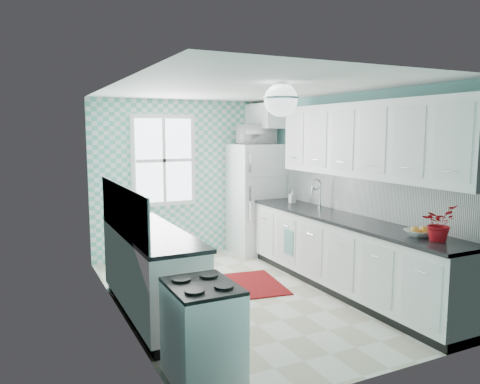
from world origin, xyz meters
name	(u,v)px	position (x,y,z in m)	size (l,w,h in m)	color
floor	(245,296)	(0.00, 0.00, -0.01)	(3.00, 4.40, 0.02)	white
ceiling	(246,88)	(0.00, 0.00, 2.51)	(3.00, 4.40, 0.02)	white
wall_back	(184,178)	(0.00, 2.21, 1.25)	(3.00, 0.02, 2.50)	#68ADA8
wall_front	(373,229)	(0.00, -2.21, 1.25)	(3.00, 0.02, 2.50)	#68ADA8
wall_left	(118,203)	(-1.51, 0.00, 1.25)	(0.02, 4.40, 2.50)	#68ADA8
wall_right	(346,188)	(1.51, 0.00, 1.25)	(0.02, 4.40, 2.50)	#68ADA8
accent_wall	(185,178)	(0.00, 2.19, 1.25)	(3.00, 0.01, 2.50)	#62C1AA
window	(164,160)	(-0.35, 2.16, 1.55)	(1.04, 0.05, 1.44)	white
backsplash_right	(365,196)	(1.49, -0.40, 1.20)	(0.02, 3.60, 0.51)	white
backsplash_left	(122,209)	(-1.49, -0.07, 1.20)	(0.02, 2.15, 0.51)	white
upper_cabinets_right	(368,140)	(1.33, -0.60, 1.90)	(0.33, 3.20, 0.90)	white
upper_cabinet_fridge	(266,116)	(1.30, 1.83, 2.25)	(0.40, 0.74, 0.40)	white
ceiling_light	(281,100)	(0.00, -0.80, 2.32)	(0.34, 0.34, 0.35)	silver
base_cabinets_right	(345,256)	(1.20, -0.40, 0.45)	(0.60, 3.60, 0.90)	white
countertop_right	(345,219)	(1.19, -0.40, 0.92)	(0.63, 3.60, 0.04)	black
base_cabinets_left	(151,274)	(-1.20, -0.07, 0.45)	(0.60, 2.15, 0.90)	white
countertop_left	(151,232)	(-1.19, -0.07, 0.92)	(0.63, 2.15, 0.04)	black
fridge	(256,198)	(1.11, 1.81, 0.90)	(0.78, 0.77, 1.80)	white
stove	(203,331)	(-1.20, -1.62, 0.42)	(0.53, 0.65, 0.79)	silver
sink	(311,209)	(1.20, 0.37, 0.93)	(0.46, 0.39, 0.53)	silver
rug	(252,284)	(0.25, 0.30, 0.01)	(0.73, 1.05, 0.02)	#630511
dish_towel	(289,242)	(0.89, 0.43, 0.48)	(0.02, 0.23, 0.35)	#5DA3A4
fruit_bowl	(419,233)	(1.20, -1.57, 0.97)	(0.28, 0.28, 0.07)	white
potted_plant	(439,223)	(1.20, -1.80, 1.12)	(0.32, 0.28, 0.36)	#A9102B
soap_bottle	(292,196)	(1.25, 0.92, 1.04)	(0.09, 0.09, 0.20)	#A6C0CB
microwave	(256,134)	(1.11, 1.81, 1.95)	(0.57, 0.39, 0.32)	silver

